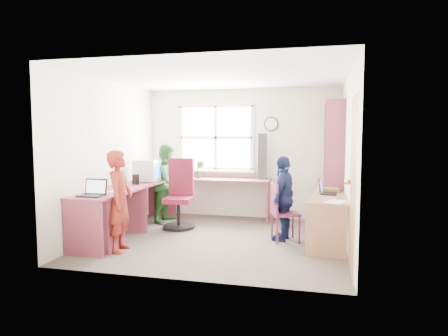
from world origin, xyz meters
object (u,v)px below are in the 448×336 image
person_green (169,183)px  laptop_right (325,190)px  right_desk (331,210)px  person_navy (284,198)px  l_desk (130,209)px  crt_monitor (147,171)px  cd_tower (262,156)px  bookshelf (333,168)px  potted_plant (199,169)px  laptop_left (93,192)px  person_red (120,201)px  wooden_chair (281,210)px  swivel_chair (180,198)px

person_green → laptop_right: bearing=-97.6°
right_desk → person_navy: 0.70m
l_desk → crt_monitor: bearing=99.0°
right_desk → person_green: person_green is taller
cd_tower → bookshelf: bearing=-31.1°
right_desk → bookshelf: size_ratio=0.60×
potted_plant → laptop_left: bearing=-107.8°
bookshelf → person_navy: bearing=-126.8°
person_red → person_green: bearing=-8.3°
crt_monitor → potted_plant: bearing=44.5°
bookshelf → wooden_chair: size_ratio=2.42×
potted_plant → laptop_right: bearing=-25.7°
crt_monitor → laptop_left: size_ratio=1.24×
laptop_left → laptop_right: 3.28m
person_red → swivel_chair: bearing=-21.6°
cd_tower → person_navy: bearing=-84.9°
potted_plant → person_green: person_green is taller
crt_monitor → laptop_left: (-0.05, -1.60, -0.14)m
cd_tower → potted_plant: cd_tower is taller
laptop_right → bookshelf: bearing=-5.1°
l_desk → person_navy: person_navy is taller
right_desk → cd_tower: 2.00m
swivel_chair → laptop_left: bearing=-118.8°
l_desk → laptop_right: 2.90m
swivel_chair → right_desk: bearing=-18.5°
swivel_chair → laptop_right: (2.36, -0.28, 0.25)m
laptop_right → potted_plant: potted_plant is taller
wooden_chair → potted_plant: bearing=121.5°
cd_tower → potted_plant: (-1.15, -0.11, -0.25)m
right_desk → person_navy: (-0.67, 0.15, 0.12)m
bookshelf → laptop_left: (-3.15, -2.14, -0.20)m
person_green → potted_plant: bearing=-42.1°
l_desk → right_desk: l_desk is taller
swivel_chair → laptop_right: 2.39m
wooden_chair → person_red: 2.28m
bookshelf → person_red: bearing=-143.8°
swivel_chair → laptop_right: bearing=-12.6°
l_desk → person_red: 0.64m
l_desk → person_red: (0.14, -0.59, 0.22)m
swivel_chair → person_navy: 1.81m
swivel_chair → wooden_chair: bearing=-21.7°
laptop_right → person_green: (-2.72, 0.69, -0.05)m
crt_monitor → person_red: person_red is taller
laptop_left → person_navy: bearing=25.8°
right_desk → person_red: (-2.75, -0.92, 0.18)m
bookshelf → person_red: size_ratio=1.55×
laptop_right → laptop_left: bearing=116.6°
wooden_chair → laptop_left: laptop_left is taller
right_desk → person_green: (-2.79, 0.96, 0.19)m
wooden_chair → person_green: person_green is taller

